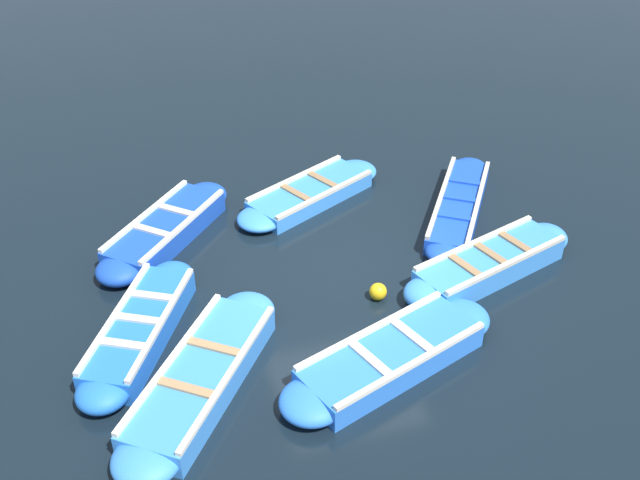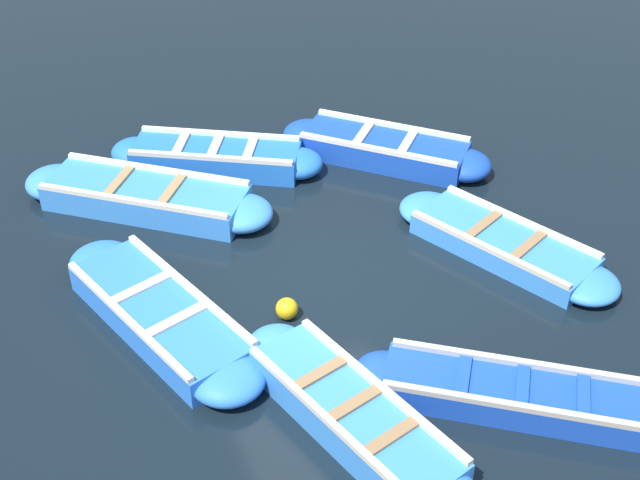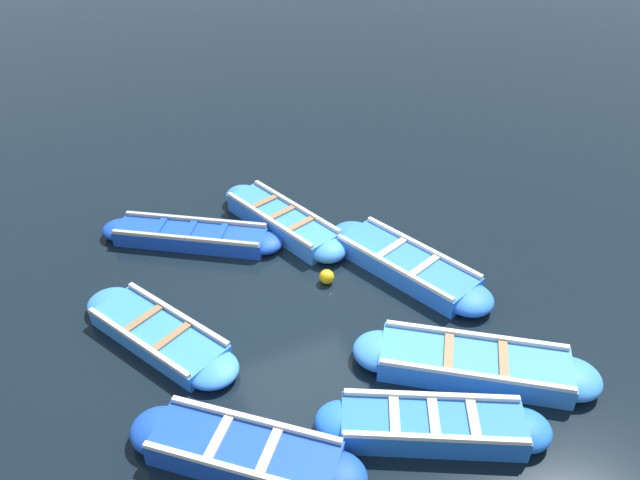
{
  "view_description": "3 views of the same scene",
  "coord_description": "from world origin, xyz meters",
  "px_view_note": "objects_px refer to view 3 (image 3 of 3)",
  "views": [
    {
      "loc": [
        9.29,
        -3.22,
        7.6
      ],
      "look_at": [
        -0.71,
        -0.24,
        0.41
      ],
      "focal_mm": 42.0,
      "sensor_mm": 36.0,
      "label": 1
    },
    {
      "loc": [
        3.13,
        8.37,
        7.47
      ],
      "look_at": [
        -0.2,
        -0.57,
        0.37
      ],
      "focal_mm": 50.0,
      "sensor_mm": 36.0,
      "label": 2
    },
    {
      "loc": [
        -3.34,
        -7.86,
        7.51
      ],
      "look_at": [
        0.74,
        0.99,
        0.52
      ],
      "focal_mm": 35.0,
      "sensor_mm": 36.0,
      "label": 3
    }
  ],
  "objects_px": {
    "buoy_orange_near": "(244,210)",
    "boat_near_quay": "(191,236)",
    "buoy_yellow_far": "(327,277)",
    "boat_tucked": "(432,426)",
    "boat_broadside": "(159,334)",
    "boat_mid_row": "(474,364)",
    "boat_stern_in": "(407,265)",
    "boat_far_corner": "(282,221)",
    "boat_bow_out": "(245,453)"
  },
  "relations": [
    {
      "from": "boat_bow_out",
      "to": "boat_mid_row",
      "type": "distance_m",
      "value": 3.82
    },
    {
      "from": "boat_broadside",
      "to": "boat_near_quay",
      "type": "bearing_deg",
      "value": 63.89
    },
    {
      "from": "boat_near_quay",
      "to": "buoy_orange_near",
      "type": "bearing_deg",
      "value": 22.05
    },
    {
      "from": "boat_tucked",
      "to": "buoy_yellow_far",
      "type": "xyz_separation_m",
      "value": [
        0.1,
        3.73,
        -0.06
      ]
    },
    {
      "from": "boat_broadside",
      "to": "boat_far_corner",
      "type": "height_order",
      "value": "boat_far_corner"
    },
    {
      "from": "boat_mid_row",
      "to": "boat_near_quay",
      "type": "distance_m",
      "value": 6.18
    },
    {
      "from": "boat_bow_out",
      "to": "buoy_yellow_far",
      "type": "xyz_separation_m",
      "value": [
        2.67,
        3.04,
        -0.05
      ]
    },
    {
      "from": "boat_near_quay",
      "to": "buoy_orange_near",
      "type": "relative_size",
      "value": 13.62
    },
    {
      "from": "boat_stern_in",
      "to": "boat_far_corner",
      "type": "bearing_deg",
      "value": 124.06
    },
    {
      "from": "boat_stern_in",
      "to": "boat_tucked",
      "type": "height_order",
      "value": "boat_tucked"
    },
    {
      "from": "boat_bow_out",
      "to": "boat_far_corner",
      "type": "bearing_deg",
      "value": 62.87
    },
    {
      "from": "boat_stern_in",
      "to": "boat_near_quay",
      "type": "relative_size",
      "value": 1.06
    },
    {
      "from": "buoy_orange_near",
      "to": "boat_far_corner",
      "type": "bearing_deg",
      "value": -57.12
    },
    {
      "from": "boat_stern_in",
      "to": "buoy_orange_near",
      "type": "height_order",
      "value": "boat_stern_in"
    },
    {
      "from": "boat_bow_out",
      "to": "boat_near_quay",
      "type": "distance_m",
      "value": 5.42
    },
    {
      "from": "boat_far_corner",
      "to": "boat_stern_in",
      "type": "bearing_deg",
      "value": -55.94
    },
    {
      "from": "boat_tucked",
      "to": "boat_near_quay",
      "type": "relative_size",
      "value": 0.94
    },
    {
      "from": "boat_far_corner",
      "to": "buoy_orange_near",
      "type": "xyz_separation_m",
      "value": [
        -0.56,
        0.86,
        -0.07
      ]
    },
    {
      "from": "boat_bow_out",
      "to": "boat_stern_in",
      "type": "bearing_deg",
      "value": 32.54
    },
    {
      "from": "boat_near_quay",
      "to": "boat_far_corner",
      "type": "bearing_deg",
      "value": -9.98
    },
    {
      "from": "boat_mid_row",
      "to": "buoy_orange_near",
      "type": "xyz_separation_m",
      "value": [
        -1.79,
        5.88,
        -0.06
      ]
    },
    {
      "from": "boat_broadside",
      "to": "buoy_orange_near",
      "type": "distance_m",
      "value": 4.01
    },
    {
      "from": "boat_bow_out",
      "to": "boat_near_quay",
      "type": "height_order",
      "value": "boat_bow_out"
    },
    {
      "from": "buoy_orange_near",
      "to": "buoy_yellow_far",
      "type": "xyz_separation_m",
      "value": [
        0.64,
        -2.87,
        0.01
      ]
    },
    {
      "from": "boat_far_corner",
      "to": "boat_tucked",
      "type": "bearing_deg",
      "value": -90.12
    },
    {
      "from": "boat_mid_row",
      "to": "buoy_yellow_far",
      "type": "distance_m",
      "value": 3.22
    },
    {
      "from": "buoy_yellow_far",
      "to": "boat_broadside",
      "type": "bearing_deg",
      "value": -176.18
    },
    {
      "from": "boat_near_quay",
      "to": "boat_stern_in",
      "type": "bearing_deg",
      "value": -37.85
    },
    {
      "from": "boat_bow_out",
      "to": "boat_broadside",
      "type": "bearing_deg",
      "value": 100.78
    },
    {
      "from": "buoy_orange_near",
      "to": "boat_near_quay",
      "type": "bearing_deg",
      "value": -157.95
    },
    {
      "from": "boat_near_quay",
      "to": "boat_broadside",
      "type": "distance_m",
      "value": 2.84
    },
    {
      "from": "boat_near_quay",
      "to": "buoy_yellow_far",
      "type": "distance_m",
      "value": 3.05
    },
    {
      "from": "boat_broadside",
      "to": "boat_tucked",
      "type": "bearing_deg",
      "value": -48.51
    },
    {
      "from": "boat_tucked",
      "to": "boat_far_corner",
      "type": "xyz_separation_m",
      "value": [
        0.01,
        5.74,
        0.01
      ]
    },
    {
      "from": "buoy_orange_near",
      "to": "buoy_yellow_far",
      "type": "height_order",
      "value": "buoy_yellow_far"
    },
    {
      "from": "boat_tucked",
      "to": "buoy_orange_near",
      "type": "xyz_separation_m",
      "value": [
        -0.55,
        6.6,
        -0.07
      ]
    },
    {
      "from": "boat_near_quay",
      "to": "buoy_yellow_far",
      "type": "xyz_separation_m",
      "value": [
        1.96,
        -2.33,
        -0.02
      ]
    },
    {
      "from": "boat_broadside",
      "to": "boat_bow_out",
      "type": "bearing_deg",
      "value": -79.22
    },
    {
      "from": "boat_stern_in",
      "to": "boat_bow_out",
      "type": "bearing_deg",
      "value": -147.46
    },
    {
      "from": "boat_mid_row",
      "to": "boat_stern_in",
      "type": "bearing_deg",
      "value": 82.07
    },
    {
      "from": "boat_stern_in",
      "to": "boat_far_corner",
      "type": "distance_m",
      "value": 2.86
    },
    {
      "from": "boat_broadside",
      "to": "buoy_orange_near",
      "type": "height_order",
      "value": "boat_broadside"
    },
    {
      "from": "boat_tucked",
      "to": "boat_broadside",
      "type": "xyz_separation_m",
      "value": [
        -3.11,
        3.52,
        -0.05
      ]
    },
    {
      "from": "boat_bow_out",
      "to": "boat_broadside",
      "type": "relative_size",
      "value": 0.91
    },
    {
      "from": "boat_tucked",
      "to": "boat_far_corner",
      "type": "distance_m",
      "value": 5.74
    },
    {
      "from": "boat_far_corner",
      "to": "boat_bow_out",
      "type": "bearing_deg",
      "value": -117.13
    },
    {
      "from": "boat_far_corner",
      "to": "boat_mid_row",
      "type": "bearing_deg",
      "value": -76.16
    },
    {
      "from": "boat_near_quay",
      "to": "buoy_yellow_far",
      "type": "bearing_deg",
      "value": -49.98
    },
    {
      "from": "boat_stern_in",
      "to": "boat_near_quay",
      "type": "height_order",
      "value": "boat_stern_in"
    },
    {
      "from": "boat_mid_row",
      "to": "buoy_yellow_far",
      "type": "height_order",
      "value": "boat_mid_row"
    }
  ]
}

